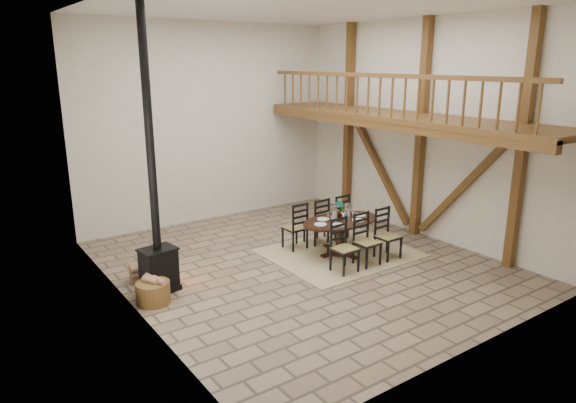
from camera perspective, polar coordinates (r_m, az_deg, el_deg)
ground at (r=10.66m, az=1.63°, el=-6.94°), size 8.00×8.00×0.00m
room_shell at (r=10.67m, az=6.96°, el=9.71°), size 7.02×8.02×5.01m
rug at (r=11.27m, az=5.77°, el=-5.70°), size 3.00×2.50×0.02m
dining_table at (r=11.14m, az=5.82°, el=-3.81°), size 1.88×2.09×1.19m
wood_stove at (r=9.37m, az=-14.42°, el=-3.25°), size 0.69×0.57×5.00m
log_basket at (r=9.26m, az=-14.75°, el=-9.66°), size 0.58×0.58×0.48m
log_stack at (r=10.19m, az=-16.16°, el=-7.60°), size 0.39×0.39×0.35m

